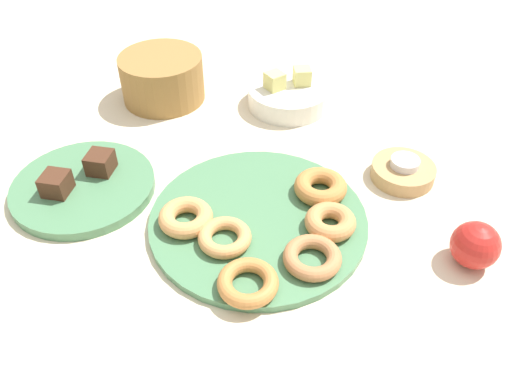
{
  "coord_description": "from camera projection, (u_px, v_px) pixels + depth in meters",
  "views": [
    {
      "loc": [
        -0.08,
        -0.61,
        0.62
      ],
      "look_at": [
        0.0,
        0.03,
        0.04
      ],
      "focal_mm": 36.43,
      "sensor_mm": 36.0,
      "label": 1
    }
  ],
  "objects": [
    {
      "name": "brownie_near",
      "position": [
        56.0,
        184.0,
        0.89
      ],
      "size": [
        0.06,
        0.06,
        0.04
      ],
      "primitive_type": "cube",
      "rotation": [
        0.0,
        0.0,
        -0.31
      ],
      "color": "#472819",
      "rests_on": "cake_plate"
    },
    {
      "name": "donut_1",
      "position": [
        320.0,
        187.0,
        0.9
      ],
      "size": [
        0.1,
        0.1,
        0.03
      ],
      "primitive_type": "torus",
      "rotation": [
        0.0,
        0.0,
        1.49
      ],
      "color": "#BC7A3D",
      "rests_on": "donut_plate"
    },
    {
      "name": "candle_holder",
      "position": [
        403.0,
        172.0,
        0.95
      ],
      "size": [
        0.12,
        0.12,
        0.03
      ],
      "primitive_type": "cylinder",
      "color": "tan",
      "rests_on": "ground_plane"
    },
    {
      "name": "melon_chunk_left",
      "position": [
        275.0,
        81.0,
        1.11
      ],
      "size": [
        0.05,
        0.05,
        0.04
      ],
      "primitive_type": "cube",
      "rotation": [
        0.0,
        0.0,
        0.47
      ],
      "color": "#DBD67A",
      "rests_on": "fruit_bowl"
    },
    {
      "name": "brownie_far",
      "position": [
        100.0,
        162.0,
        0.94
      ],
      "size": [
        0.06,
        0.06,
        0.04
      ],
      "primitive_type": "cube",
      "rotation": [
        0.0,
        0.0,
        -0.32
      ],
      "color": "#472819",
      "rests_on": "cake_plate"
    },
    {
      "name": "tealight",
      "position": [
        405.0,
        163.0,
        0.94
      ],
      "size": [
        0.05,
        0.05,
        0.01
      ],
      "primitive_type": "cylinder",
      "color": "silver",
      "rests_on": "candle_holder"
    },
    {
      "name": "apple",
      "position": [
        475.0,
        245.0,
        0.79
      ],
      "size": [
        0.07,
        0.07,
        0.07
      ],
      "primitive_type": "sphere",
      "color": "red",
      "rests_on": "ground_plane"
    },
    {
      "name": "cake_plate",
      "position": [
        84.0,
        187.0,
        0.93
      ],
      "size": [
        0.25,
        0.25,
        0.02
      ],
      "primitive_type": "cylinder",
      "color": "#4C7F56",
      "rests_on": "ground_plane"
    },
    {
      "name": "donut_3",
      "position": [
        330.0,
        222.0,
        0.84
      ],
      "size": [
        0.12,
        0.12,
        0.03
      ],
      "primitive_type": "torus",
      "rotation": [
        0.0,
        0.0,
        5.69
      ],
      "color": "#C6844C",
      "rests_on": "donut_plate"
    },
    {
      "name": "fruit_bowl",
      "position": [
        288.0,
        96.0,
        1.14
      ],
      "size": [
        0.18,
        0.18,
        0.04
      ],
      "primitive_type": "cylinder",
      "color": "silver",
      "rests_on": "ground_plane"
    },
    {
      "name": "donut_2",
      "position": [
        225.0,
        237.0,
        0.82
      ],
      "size": [
        0.11,
        0.11,
        0.02
      ],
      "primitive_type": "torus",
      "rotation": [
        0.0,
        0.0,
        5.09
      ],
      "color": "tan",
      "rests_on": "donut_plate"
    },
    {
      "name": "melon_chunk_right",
      "position": [
        302.0,
        76.0,
        1.12
      ],
      "size": [
        0.04,
        0.04,
        0.04
      ],
      "primitive_type": "cube",
      "rotation": [
        0.0,
        0.0,
        -0.02
      ],
      "color": "#DBD67A",
      "rests_on": "fruit_bowl"
    },
    {
      "name": "ground_plane",
      "position": [
        258.0,
        223.0,
        0.87
      ],
      "size": [
        2.4,
        2.4,
        0.0
      ],
      "primitive_type": "plane",
      "color": "beige"
    },
    {
      "name": "donut_0",
      "position": [
        312.0,
        258.0,
        0.78
      ],
      "size": [
        0.09,
        0.09,
        0.02
      ],
      "primitive_type": "torus",
      "rotation": [
        0.0,
        0.0,
        3.19
      ],
      "color": "#B27547",
      "rests_on": "donut_plate"
    },
    {
      "name": "donut_plate",
      "position": [
        258.0,
        220.0,
        0.87
      ],
      "size": [
        0.36,
        0.36,
        0.01
      ],
      "primitive_type": "cylinder",
      "color": "#4C7F56",
      "rests_on": "ground_plane"
    },
    {
      "name": "donut_5",
      "position": [
        248.0,
        283.0,
        0.75
      ],
      "size": [
        0.13,
        0.13,
        0.02
      ],
      "primitive_type": "torus",
      "rotation": [
        0.0,
        0.0,
        0.79
      ],
      "color": "#BC7A3D",
      "rests_on": "donut_plate"
    },
    {
      "name": "basket",
      "position": [
        162.0,
        78.0,
        1.14
      ],
      "size": [
        0.22,
        0.22,
        0.1
      ],
      "primitive_type": "cylinder",
      "rotation": [
        0.0,
        0.0,
        4.93
      ],
      "color": "olive",
      "rests_on": "ground_plane"
    },
    {
      "name": "donut_4",
      "position": [
        186.0,
        217.0,
        0.85
      ],
      "size": [
        0.12,
        0.12,
        0.03
      ],
      "primitive_type": "torus",
      "rotation": [
        0.0,
        0.0,
        5.65
      ],
      "color": "tan",
      "rests_on": "donut_plate"
    }
  ]
}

